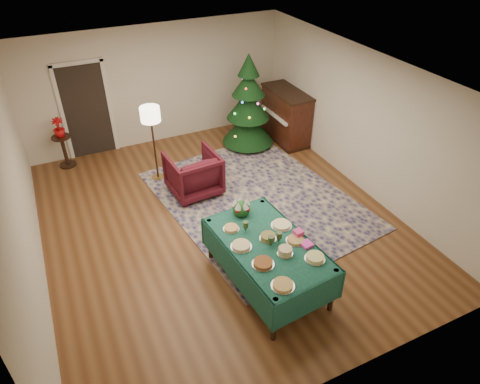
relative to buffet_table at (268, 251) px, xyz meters
name	(u,v)px	position (x,y,z in m)	size (l,w,h in m)	color
room_shell	(217,155)	(-0.05, 1.73, 0.72)	(7.00, 7.00, 7.00)	#593319
doorway	(86,109)	(-1.65, 5.21, 0.47)	(1.08, 0.04, 2.16)	black
rug	(256,199)	(0.84, 1.99, -0.62)	(3.20, 4.20, 0.02)	#171349
buffet_table	(268,251)	(0.00, 0.00, 0.00)	(1.35, 2.10, 0.78)	black
platter_0	(283,285)	(-0.22, -0.80, 0.18)	(0.31, 0.31, 0.05)	silver
platter_1	(315,258)	(0.42, -0.56, 0.19)	(0.29, 0.29, 0.06)	silver
platter_2	(263,263)	(-0.27, -0.35, 0.18)	(0.31, 0.31, 0.05)	silver
platter_3	(285,251)	(0.11, -0.29, 0.21)	(0.23, 0.23, 0.11)	silver
platter_4	(295,240)	(0.38, -0.13, 0.18)	(0.28, 0.28, 0.04)	silver
platter_5	(241,246)	(-0.38, 0.10, 0.18)	(0.31, 0.31, 0.05)	silver
platter_6	(268,237)	(0.05, 0.09, 0.19)	(0.25, 0.25, 0.07)	silver
platter_7	(281,225)	(0.37, 0.26, 0.18)	(0.32, 0.32, 0.04)	silver
platter_8	(231,228)	(-0.35, 0.52, 0.18)	(0.25, 0.25, 0.04)	silver
goblet_0	(246,226)	(-0.18, 0.38, 0.25)	(0.08, 0.08, 0.18)	#2D471E
goblet_1	(279,237)	(0.15, -0.05, 0.25)	(0.08, 0.08, 0.18)	#2D471E
goblet_2	(271,241)	(0.00, -0.07, 0.25)	(0.08, 0.08, 0.18)	#2D471E
napkin_stack	(307,244)	(0.48, -0.27, 0.18)	(0.16, 0.16, 0.04)	#F042BF
gift_box	(298,233)	(0.47, -0.05, 0.21)	(0.12, 0.12, 0.10)	#DF3E8F
centerpiece	(241,207)	(-0.05, 0.78, 0.29)	(0.28, 0.28, 0.32)	#1E4C1E
armchair	(193,172)	(-0.14, 2.75, -0.15)	(0.92, 0.87, 0.95)	#460F19
floor_lamp	(151,119)	(-0.65, 3.58, 0.72)	(0.39, 0.39, 1.59)	#A57F3F
side_table	(65,152)	(-2.30, 4.92, -0.28)	(0.40, 0.40, 0.71)	black
potted_plant	(59,132)	(-2.30, 4.92, 0.20)	(0.23, 0.42, 0.23)	red
christmas_tree	(248,106)	(1.69, 4.06, 0.35)	(1.46, 1.46, 2.18)	black
piano	(286,116)	(2.63, 3.95, -0.03)	(0.68, 1.42, 1.22)	black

